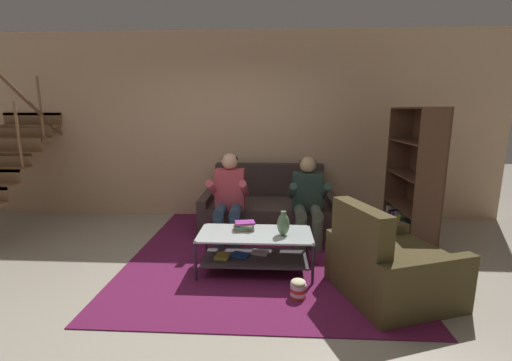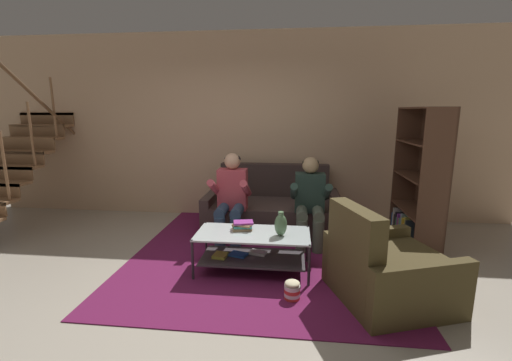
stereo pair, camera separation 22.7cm
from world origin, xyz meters
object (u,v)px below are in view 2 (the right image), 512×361
object	(u,v)px
person_seated_left	(231,195)
bookshelf	(419,193)
couch	(273,209)
vase	(281,224)
armchair	(386,271)
person_seated_right	(310,198)
book_stack	(243,226)
popcorn_tub	(292,290)
coffee_table	(252,246)

from	to	relation	value
person_seated_left	bookshelf	bearing A→B (deg)	5.84
couch	vase	world-z (taller)	couch
person_seated_left	bookshelf	size ratio (longest dim) A/B	0.66
bookshelf	armchair	world-z (taller)	bookshelf
couch	person_seated_left	world-z (taller)	person_seated_left
bookshelf	armchair	distance (m)	1.75
person_seated_left	armchair	distance (m)	2.12
couch	armchair	bearing A→B (deg)	-58.38
vase	person_seated_right	bearing A→B (deg)	69.38
book_stack	armchair	world-z (taller)	armchair
armchair	book_stack	bearing A→B (deg)	159.29
couch	person_seated_left	size ratio (longest dim) A/B	1.65
person_seated_right	couch	bearing A→B (deg)	130.73
book_stack	popcorn_tub	size ratio (longest dim) A/B	1.33
popcorn_tub	couch	bearing A→B (deg)	98.84
coffee_table	armchair	xyz separation A→B (m)	(1.28, -0.43, -0.00)
person_seated_right	armchair	world-z (taller)	person_seated_right
popcorn_tub	bookshelf	bearing A→B (deg)	45.29
armchair	popcorn_tub	world-z (taller)	armchair
couch	person_seated_left	distance (m)	0.85
person_seated_left	popcorn_tub	world-z (taller)	person_seated_left
couch	person_seated_left	xyz separation A→B (m)	(-0.51, -0.59, 0.35)
couch	coffee_table	world-z (taller)	couch
person_seated_left	armchair	xyz separation A→B (m)	(1.66, -1.28, -0.35)
person_seated_right	vase	xyz separation A→B (m)	(-0.33, -0.89, -0.06)
vase	book_stack	size ratio (longest dim) A/B	1.04
person_seated_right	armchair	size ratio (longest dim) A/B	0.95
book_stack	armchair	xyz separation A→B (m)	(1.40, -0.53, -0.20)
person_seated_left	coffee_table	size ratio (longest dim) A/B	0.97
couch	coffee_table	distance (m)	1.44
coffee_table	person_seated_right	bearing A→B (deg)	52.76
coffee_table	vase	xyz separation A→B (m)	(0.31, -0.04, 0.27)
coffee_table	bookshelf	distance (m)	2.35
person_seated_right	popcorn_tub	world-z (taller)	person_seated_right
coffee_table	armchair	distance (m)	1.35
vase	popcorn_tub	world-z (taller)	vase
person_seated_left	vase	bearing A→B (deg)	-52.51
book_stack	person_seated_right	bearing A→B (deg)	44.86
book_stack	bookshelf	distance (m)	2.39
person_seated_right	book_stack	xyz separation A→B (m)	(-0.75, -0.75, -0.14)
couch	book_stack	xyz separation A→B (m)	(-0.24, -1.34, 0.19)
person_seated_right	popcorn_tub	xyz separation A→B (m)	(-0.20, -1.38, -0.52)
popcorn_tub	book_stack	bearing A→B (deg)	131.34
vase	popcorn_tub	distance (m)	0.68
book_stack	bookshelf	size ratio (longest dim) A/B	0.14
coffee_table	vase	bearing A→B (deg)	-7.96
person_seated_right	coffee_table	bearing A→B (deg)	-127.24
vase	bookshelf	world-z (taller)	bookshelf
vase	armchair	xyz separation A→B (m)	(0.98, -0.39, -0.27)
person_seated_right	bookshelf	bearing A→B (deg)	10.12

